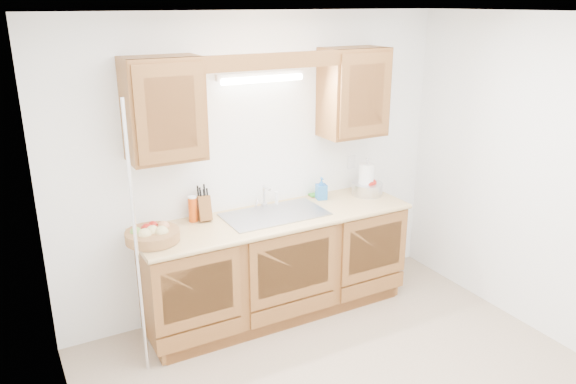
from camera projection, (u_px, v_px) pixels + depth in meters
room at (363, 224)px, 3.49m from camera, size 3.52×3.50×2.50m
base_cabinets at (276, 266)px, 4.75m from camera, size 2.20×0.60×0.86m
countertop at (276, 218)px, 4.60m from camera, size 2.30×0.63×0.04m
upper_cabinet_left at (163, 109)px, 4.04m from camera, size 0.55×0.33×0.75m
upper_cabinet_right at (353, 92)px, 4.79m from camera, size 0.55×0.33×0.75m
valance at (275, 61)px, 4.19m from camera, size 2.20×0.05×0.12m
fluorescent_fixture at (262, 77)px, 4.43m from camera, size 0.76×0.08×0.08m
sink at (275, 223)px, 4.63m from camera, size 0.84×0.46×0.36m
wire_shelf_pole at (136, 244)px, 3.81m from camera, size 0.03×0.03×2.00m
outlet_plate at (351, 162)px, 5.20m from camera, size 0.08×0.01×0.12m
fruit_basket at (152, 234)px, 4.09m from camera, size 0.49×0.49×0.12m
knife_block at (204, 207)px, 4.48m from camera, size 0.12×0.17×0.29m
orange_canister at (193, 209)px, 4.44m from camera, size 0.09×0.09×0.21m
soap_bottle at (321, 188)px, 4.94m from camera, size 0.11×0.11×0.20m
sponge at (316, 195)px, 5.04m from camera, size 0.13×0.09×0.03m
paper_towel at (366, 179)px, 5.05m from camera, size 0.16×0.16×0.34m
apple_bowl at (367, 188)px, 5.07m from camera, size 0.31×0.31×0.14m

